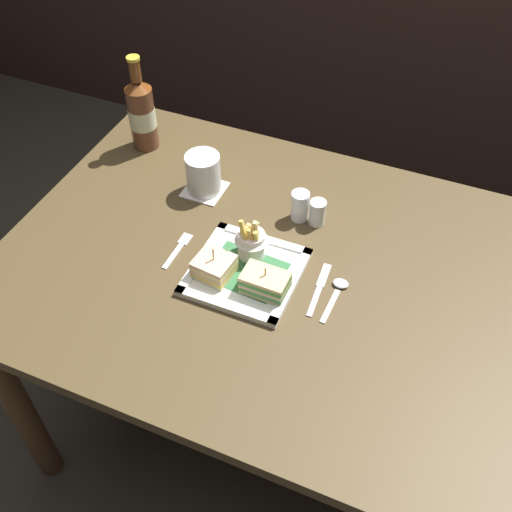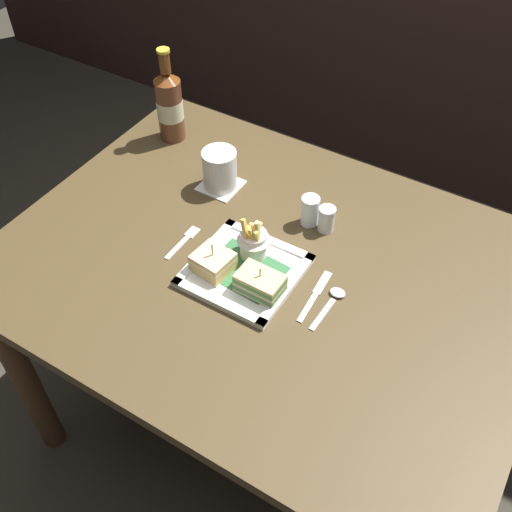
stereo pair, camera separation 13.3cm
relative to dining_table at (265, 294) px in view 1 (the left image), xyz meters
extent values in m
plane|color=#38342A|center=(0.00, 0.00, -0.64)|extent=(6.00, 6.00, 0.00)
cube|color=#493921|center=(0.00, 0.00, 0.10)|extent=(1.21, 0.91, 0.03)
cylinder|color=brown|center=(-0.53, -0.38, -0.28)|extent=(0.07, 0.07, 0.72)
cylinder|color=brown|center=(-0.53, 0.38, -0.28)|extent=(0.07, 0.07, 0.72)
cylinder|color=#5A2B1A|center=(0.53, 0.38, -0.28)|extent=(0.07, 0.07, 0.72)
cube|color=white|center=(-0.03, -0.05, 0.12)|extent=(0.24, 0.24, 0.01)
cube|color=#30673B|center=(-0.03, -0.05, 0.12)|extent=(0.17, 0.14, 0.00)
cube|color=white|center=(-0.03, -0.16, 0.13)|extent=(0.24, 0.02, 0.01)
cube|color=white|center=(-0.03, 0.06, 0.13)|extent=(0.24, 0.02, 0.01)
cube|color=white|center=(-0.14, -0.05, 0.13)|extent=(0.02, 0.24, 0.01)
cube|color=white|center=(0.08, -0.05, 0.13)|extent=(0.02, 0.24, 0.01)
cube|color=#D9C38A|center=(-0.09, -0.09, 0.13)|extent=(0.09, 0.08, 0.01)
cube|color=#ECC44A|center=(-0.09, -0.09, 0.14)|extent=(0.09, 0.08, 0.01)
cube|color=#DEB18B|center=(-0.09, -0.09, 0.15)|extent=(0.09, 0.08, 0.01)
cube|color=#F4DA7C|center=(-0.09, -0.09, 0.16)|extent=(0.09, 0.08, 0.01)
cube|color=#DFB68C|center=(-0.09, -0.09, 0.16)|extent=(0.09, 0.08, 0.01)
cylinder|color=tan|center=(-0.09, -0.09, 0.16)|extent=(0.00, 0.00, 0.08)
cube|color=#D8BB7D|center=(0.03, -0.09, 0.13)|extent=(0.10, 0.07, 0.01)
cube|color=#4D8948|center=(0.03, -0.09, 0.14)|extent=(0.10, 0.07, 0.01)
cube|color=#DDAF8C|center=(0.03, -0.09, 0.15)|extent=(0.10, 0.07, 0.01)
cube|color=#4D943F|center=(0.03, -0.09, 0.16)|extent=(0.10, 0.07, 0.01)
cube|color=#DCBA82|center=(0.03, -0.09, 0.17)|extent=(0.10, 0.07, 0.01)
cylinder|color=tan|center=(0.03, -0.09, 0.16)|extent=(0.00, 0.00, 0.07)
cylinder|color=white|center=(-0.04, 0.00, 0.16)|extent=(0.06, 0.06, 0.07)
cone|color=silver|center=(-0.04, 0.00, 0.19)|extent=(0.08, 0.08, 0.03)
cube|color=#E1B453|center=(-0.03, -0.01, 0.19)|extent=(0.02, 0.02, 0.06)
cube|color=#E3C153|center=(-0.04, -0.02, 0.20)|extent=(0.03, 0.02, 0.08)
cube|color=#F3C564|center=(-0.05, 0.01, 0.18)|extent=(0.01, 0.02, 0.05)
cube|color=#EBD565|center=(-0.04, 0.02, 0.18)|extent=(0.02, 0.01, 0.05)
cube|color=#DCC560|center=(-0.06, -0.01, 0.18)|extent=(0.01, 0.01, 0.05)
cube|color=#EBD887|center=(-0.02, 0.00, 0.20)|extent=(0.01, 0.02, 0.07)
cube|color=#E4C263|center=(-0.04, -0.01, 0.19)|extent=(0.02, 0.01, 0.06)
cube|color=#D7C555|center=(-0.02, -0.01, 0.19)|extent=(0.01, 0.02, 0.06)
cube|color=#F2CF89|center=(-0.04, 0.01, 0.19)|extent=(0.02, 0.02, 0.06)
cylinder|color=brown|center=(-0.48, 0.28, 0.20)|extent=(0.07, 0.07, 0.18)
cone|color=brown|center=(-0.48, 0.28, 0.30)|extent=(0.07, 0.07, 0.03)
cylinder|color=brown|center=(-0.48, 0.28, 0.34)|extent=(0.03, 0.03, 0.06)
cylinder|color=gold|center=(-0.48, 0.28, 0.37)|extent=(0.03, 0.03, 0.01)
cylinder|color=beige|center=(-0.48, 0.28, 0.20)|extent=(0.07, 0.07, 0.06)
cube|color=silver|center=(-0.24, 0.17, 0.11)|extent=(0.10, 0.10, 0.00)
cylinder|color=silver|center=(-0.24, 0.17, 0.17)|extent=(0.09, 0.09, 0.10)
cylinder|color=silver|center=(-0.24, 0.17, 0.14)|extent=(0.08, 0.08, 0.04)
cube|color=silver|center=(-0.20, -0.07, 0.11)|extent=(0.01, 0.09, 0.00)
cube|color=silver|center=(-0.20, -0.01, 0.11)|extent=(0.02, 0.04, 0.00)
cube|color=silver|center=(0.14, -0.07, 0.11)|extent=(0.02, 0.09, 0.00)
cube|color=silver|center=(0.13, 0.01, 0.11)|extent=(0.02, 0.07, 0.00)
cube|color=silver|center=(0.18, -0.07, 0.11)|extent=(0.02, 0.10, 0.00)
ellipsoid|color=silver|center=(0.18, 0.00, 0.12)|extent=(0.04, 0.03, 0.01)
cylinder|color=silver|center=(0.02, 0.17, 0.15)|extent=(0.04, 0.04, 0.07)
cylinder|color=white|center=(0.02, 0.17, 0.13)|extent=(0.04, 0.04, 0.04)
cylinder|color=silver|center=(0.02, 0.17, 0.19)|extent=(0.04, 0.04, 0.01)
cylinder|color=silver|center=(0.06, 0.17, 0.14)|extent=(0.04, 0.04, 0.06)
cylinder|color=#3A2324|center=(0.06, 0.17, 0.13)|extent=(0.03, 0.03, 0.03)
cylinder|color=silver|center=(0.06, 0.17, 0.17)|extent=(0.04, 0.04, 0.01)
camera|label=1|loc=(0.34, -0.87, 1.12)|focal=42.24mm
camera|label=2|loc=(0.46, -0.81, 1.12)|focal=42.24mm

